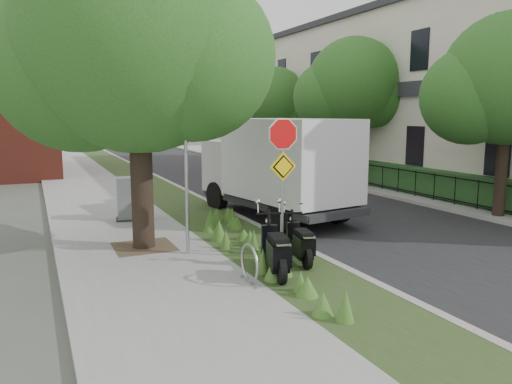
% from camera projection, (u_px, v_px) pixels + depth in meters
% --- Properties ---
extents(ground, '(120.00, 120.00, 0.00)m').
position_uv_depth(ground, '(349.00, 263.00, 11.15)').
color(ground, '#4C5147').
rests_on(ground, ground).
extents(sidewalk_near, '(3.50, 60.00, 0.12)m').
position_uv_depth(sidewalk_near, '(97.00, 202.00, 18.43)').
color(sidewalk_near, gray).
rests_on(sidewalk_near, ground).
extents(verge, '(2.00, 60.00, 0.12)m').
position_uv_depth(verge, '(170.00, 197.00, 19.54)').
color(verge, '#25411B').
rests_on(verge, ground).
extents(kerb_near, '(0.20, 60.00, 0.13)m').
position_uv_depth(kerb_near, '(195.00, 195.00, 19.94)').
color(kerb_near, '#9E9991').
rests_on(kerb_near, ground).
extents(road, '(7.00, 60.00, 0.01)m').
position_uv_depth(road, '(273.00, 191.00, 21.37)').
color(road, black).
rests_on(road, ground).
extents(kerb_far, '(0.20, 60.00, 0.13)m').
position_uv_depth(kerb_far, '(342.00, 185.00, 22.78)').
color(kerb_far, '#9E9991').
rests_on(kerb_far, ground).
extents(footpath_far, '(3.20, 60.00, 0.12)m').
position_uv_depth(footpath_far, '(372.00, 183.00, 23.47)').
color(footpath_far, gray).
rests_on(footpath_far, ground).
extents(street_tree_main, '(6.21, 5.54, 7.66)m').
position_uv_depth(street_tree_main, '(133.00, 47.00, 11.33)').
color(street_tree_main, black).
rests_on(street_tree_main, ground).
extents(bare_post, '(0.08, 0.08, 4.00)m').
position_uv_depth(bare_post, '(186.00, 167.00, 11.14)').
color(bare_post, '#A5A8AD').
rests_on(bare_post, ground).
extents(bike_hoop, '(0.06, 0.78, 0.77)m').
position_uv_depth(bike_hoop, '(249.00, 263.00, 9.43)').
color(bike_hoop, '#A5A8AD').
rests_on(bike_hoop, ground).
extents(sign_assembly, '(0.94, 0.08, 3.22)m').
position_uv_depth(sign_assembly, '(283.00, 159.00, 10.74)').
color(sign_assembly, '#A5A8AD').
rests_on(sign_assembly, ground).
extents(fence_far, '(0.04, 24.00, 1.00)m').
position_uv_depth(fence_far, '(355.00, 171.00, 22.97)').
color(fence_far, black).
rests_on(fence_far, ground).
extents(hedge_far, '(1.00, 24.00, 1.10)m').
position_uv_depth(hedge_far, '(367.00, 171.00, 23.25)').
color(hedge_far, '#17411E').
rests_on(hedge_far, footpath_far).
extents(terrace_houses, '(7.40, 26.40, 8.20)m').
position_uv_depth(terrace_houses, '(431.00, 96.00, 24.16)').
color(terrace_houses, beige).
rests_on(terrace_houses, ground).
extents(far_tree_a, '(4.60, 4.10, 6.22)m').
position_uv_depth(far_tree_a, '(505.00, 86.00, 15.16)').
color(far_tree_a, black).
rests_on(far_tree_a, ground).
extents(far_tree_b, '(4.83, 4.31, 6.56)m').
position_uv_depth(far_tree_b, '(352.00, 90.00, 22.33)').
color(far_tree_b, black).
rests_on(far_tree_b, ground).
extents(far_tree_c, '(4.37, 3.89, 5.93)m').
position_uv_depth(far_tree_c, '(273.00, 103.00, 29.60)').
color(far_tree_c, black).
rests_on(far_tree_c, ground).
extents(scooter_near, '(0.53, 1.57, 0.76)m').
position_uv_depth(scooter_near, '(301.00, 247.00, 10.63)').
color(scooter_near, black).
rests_on(scooter_near, ground).
extents(scooter_far, '(0.66, 1.79, 0.86)m').
position_uv_depth(scooter_far, '(276.00, 256.00, 9.78)').
color(scooter_far, black).
rests_on(scooter_far, ground).
extents(box_truck, '(3.23, 6.23, 2.69)m').
position_uv_depth(box_truck, '(278.00, 163.00, 15.67)').
color(box_truck, '#262628').
rests_on(box_truck, ground).
extents(utility_cabinet, '(1.06, 0.79, 1.30)m').
position_uv_depth(utility_cabinet, '(132.00, 199.00, 15.06)').
color(utility_cabinet, '#262628').
rests_on(utility_cabinet, ground).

